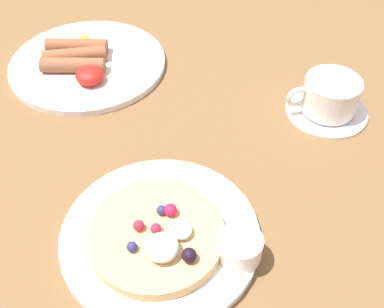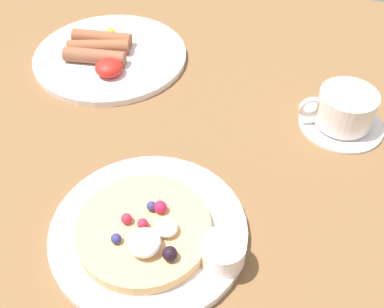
{
  "view_description": "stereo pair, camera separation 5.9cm",
  "coord_description": "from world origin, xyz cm",
  "px_view_note": "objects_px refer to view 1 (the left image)",
  "views": [
    {
      "loc": [
        12.37,
        -40.56,
        48.29
      ],
      "look_at": [
        7.27,
        1.73,
        4.0
      ],
      "focal_mm": 43.04,
      "sensor_mm": 36.0,
      "label": 1
    },
    {
      "loc": [
        18.21,
        -39.44,
        48.29
      ],
      "look_at": [
        7.27,
        1.73,
        4.0
      ],
      "focal_mm": 43.04,
      "sensor_mm": 36.0,
      "label": 2
    }
  ],
  "objects_px": {
    "coffee_saucer": "(326,110)",
    "syrup_ramekin": "(240,247)",
    "breakfast_plate": "(88,64)",
    "pancake_plate": "(160,236)",
    "coffee_cup": "(330,94)"
  },
  "relations": [
    {
      "from": "coffee_saucer",
      "to": "syrup_ramekin",
      "type": "bearing_deg",
      "value": -113.65
    },
    {
      "from": "syrup_ramekin",
      "to": "breakfast_plate",
      "type": "distance_m",
      "value": 0.46
    },
    {
      "from": "pancake_plate",
      "to": "breakfast_plate",
      "type": "distance_m",
      "value": 0.39
    },
    {
      "from": "pancake_plate",
      "to": "breakfast_plate",
      "type": "relative_size",
      "value": 0.89
    },
    {
      "from": "pancake_plate",
      "to": "syrup_ramekin",
      "type": "bearing_deg",
      "value": -11.22
    },
    {
      "from": "breakfast_plate",
      "to": "coffee_saucer",
      "type": "xyz_separation_m",
      "value": [
        0.41,
        -0.08,
        -0.0
      ]
    },
    {
      "from": "syrup_ramekin",
      "to": "coffee_cup",
      "type": "distance_m",
      "value": 0.31
    },
    {
      "from": "breakfast_plate",
      "to": "pancake_plate",
      "type": "bearing_deg",
      "value": -61.18
    },
    {
      "from": "pancake_plate",
      "to": "coffee_cup",
      "type": "distance_m",
      "value": 0.35
    },
    {
      "from": "syrup_ramekin",
      "to": "coffee_saucer",
      "type": "xyz_separation_m",
      "value": [
        0.13,
        0.29,
        -0.03
      ]
    },
    {
      "from": "syrup_ramekin",
      "to": "coffee_saucer",
      "type": "height_order",
      "value": "syrup_ramekin"
    },
    {
      "from": "coffee_saucer",
      "to": "pancake_plate",
      "type": "bearing_deg",
      "value": -129.77
    },
    {
      "from": "breakfast_plate",
      "to": "coffee_cup",
      "type": "bearing_deg",
      "value": -10.47
    },
    {
      "from": "syrup_ramekin",
      "to": "breakfast_plate",
      "type": "height_order",
      "value": "syrup_ramekin"
    },
    {
      "from": "pancake_plate",
      "to": "coffee_saucer",
      "type": "xyz_separation_m",
      "value": [
        0.22,
        0.27,
        -0.0
      ]
    }
  ]
}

